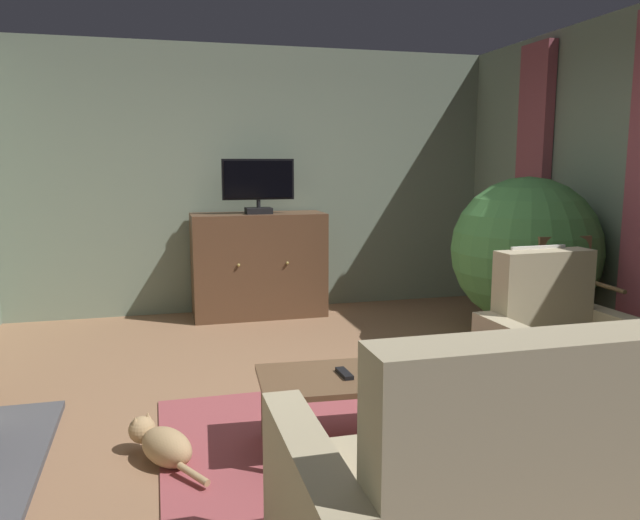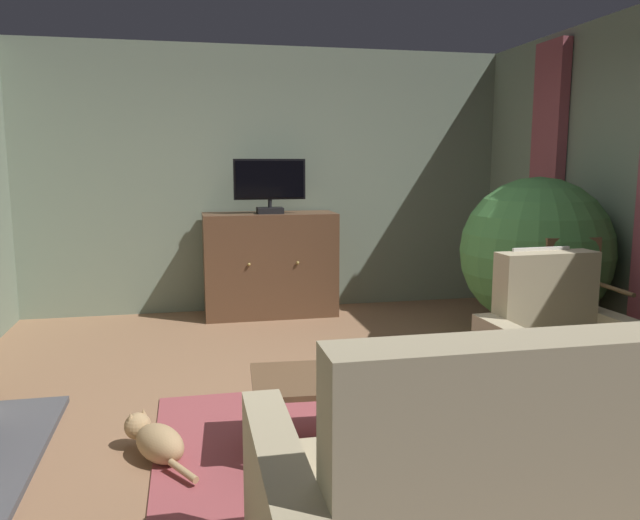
{
  "view_description": "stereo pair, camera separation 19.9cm",
  "coord_description": "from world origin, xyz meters",
  "px_view_note": "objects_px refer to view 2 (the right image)",
  "views": [
    {
      "loc": [
        -1.03,
        -3.62,
        1.57
      ],
      "look_at": [
        -0.01,
        0.24,
        0.94
      ],
      "focal_mm": 35.0,
      "sensor_mm": 36.0,
      "label": 1
    },
    {
      "loc": [
        -0.84,
        -3.67,
        1.57
      ],
      "look_at": [
        -0.01,
        0.24,
        0.94
      ],
      "focal_mm": 35.0,
      "sensor_mm": 36.0,
      "label": 2
    }
  ],
  "objects_px": {
    "coffee_table": "(346,383)",
    "cat": "(156,440)",
    "tv_remote": "(337,374)",
    "side_chair_beside_plant": "(581,308)",
    "sofa_floral": "(483,517)",
    "television": "(270,184)",
    "tv_cabinet": "(270,267)",
    "armchair_angled_to_table": "(573,378)",
    "potted_plant_leafy_by_curtain": "(518,261)",
    "potted_plant_tall_palm_by_window": "(536,254)"
  },
  "relations": [
    {
      "from": "armchair_angled_to_table",
      "to": "potted_plant_tall_palm_by_window",
      "type": "bearing_deg",
      "value": 67.21
    },
    {
      "from": "potted_plant_leafy_by_curtain",
      "to": "potted_plant_tall_palm_by_window",
      "type": "height_order",
      "value": "potted_plant_tall_palm_by_window"
    },
    {
      "from": "potted_plant_leafy_by_curtain",
      "to": "potted_plant_tall_palm_by_window",
      "type": "distance_m",
      "value": 0.66
    },
    {
      "from": "tv_cabinet",
      "to": "tv_remote",
      "type": "height_order",
      "value": "tv_cabinet"
    },
    {
      "from": "armchair_angled_to_table",
      "to": "potted_plant_tall_palm_by_window",
      "type": "relative_size",
      "value": 0.72
    },
    {
      "from": "television",
      "to": "potted_plant_tall_palm_by_window",
      "type": "relative_size",
      "value": 0.49
    },
    {
      "from": "sofa_floral",
      "to": "cat",
      "type": "height_order",
      "value": "sofa_floral"
    },
    {
      "from": "armchair_angled_to_table",
      "to": "sofa_floral",
      "type": "bearing_deg",
      "value": -133.73
    },
    {
      "from": "tv_cabinet",
      "to": "potted_plant_tall_palm_by_window",
      "type": "distance_m",
      "value": 2.61
    },
    {
      "from": "coffee_table",
      "to": "tv_remote",
      "type": "bearing_deg",
      "value": -177.54
    },
    {
      "from": "potted_plant_leafy_by_curtain",
      "to": "tv_remote",
      "type": "bearing_deg",
      "value": -137.15
    },
    {
      "from": "side_chair_beside_plant",
      "to": "potted_plant_tall_palm_by_window",
      "type": "height_order",
      "value": "potted_plant_tall_palm_by_window"
    },
    {
      "from": "potted_plant_tall_palm_by_window",
      "to": "television",
      "type": "bearing_deg",
      "value": 140.89
    },
    {
      "from": "coffee_table",
      "to": "cat",
      "type": "height_order",
      "value": "coffee_table"
    },
    {
      "from": "television",
      "to": "armchair_angled_to_table",
      "type": "distance_m",
      "value": 3.56
    },
    {
      "from": "side_chair_beside_plant",
      "to": "cat",
      "type": "xyz_separation_m",
      "value": [
        -2.96,
        -0.65,
        -0.42
      ]
    },
    {
      "from": "television",
      "to": "side_chair_beside_plant",
      "type": "xyz_separation_m",
      "value": [
        1.94,
        -2.32,
        -0.81
      ]
    },
    {
      "from": "coffee_table",
      "to": "side_chair_beside_plant",
      "type": "relative_size",
      "value": 1.04
    },
    {
      "from": "armchair_angled_to_table",
      "to": "potted_plant_leafy_by_curtain",
      "type": "height_order",
      "value": "potted_plant_leafy_by_curtain"
    },
    {
      "from": "tv_remote",
      "to": "sofa_floral",
      "type": "distance_m",
      "value": 1.32
    },
    {
      "from": "coffee_table",
      "to": "armchair_angled_to_table",
      "type": "bearing_deg",
      "value": -2.7
    },
    {
      "from": "tv_cabinet",
      "to": "side_chair_beside_plant",
      "type": "relative_size",
      "value": 1.31
    },
    {
      "from": "coffee_table",
      "to": "potted_plant_leafy_by_curtain",
      "type": "distance_m",
      "value": 3.01
    },
    {
      "from": "television",
      "to": "potted_plant_leafy_by_curtain",
      "type": "relative_size",
      "value": 0.64
    },
    {
      "from": "television",
      "to": "side_chair_beside_plant",
      "type": "relative_size",
      "value": 0.7
    },
    {
      "from": "tv_remote",
      "to": "side_chair_beside_plant",
      "type": "bearing_deg",
      "value": -71.49
    },
    {
      "from": "side_chair_beside_plant",
      "to": "potted_plant_leafy_by_curtain",
      "type": "bearing_deg",
      "value": 79.65
    },
    {
      "from": "tv_cabinet",
      "to": "sofa_floral",
      "type": "relative_size",
      "value": 0.85
    },
    {
      "from": "tv_remote",
      "to": "potted_plant_leafy_by_curtain",
      "type": "height_order",
      "value": "potted_plant_leafy_by_curtain"
    },
    {
      "from": "tv_remote",
      "to": "cat",
      "type": "distance_m",
      "value": 1.03
    },
    {
      "from": "coffee_table",
      "to": "cat",
      "type": "bearing_deg",
      "value": 174.62
    },
    {
      "from": "television",
      "to": "tv_remote",
      "type": "bearing_deg",
      "value": -90.81
    },
    {
      "from": "television",
      "to": "sofa_floral",
      "type": "relative_size",
      "value": 0.46
    },
    {
      "from": "potted_plant_tall_palm_by_window",
      "to": "cat",
      "type": "xyz_separation_m",
      "value": [
        -3.0,
        -1.36,
        -0.71
      ]
    },
    {
      "from": "tv_remote",
      "to": "side_chair_beside_plant",
      "type": "xyz_separation_m",
      "value": [
        1.99,
        0.75,
        0.09
      ]
    },
    {
      "from": "tv_remote",
      "to": "cat",
      "type": "bearing_deg",
      "value": 81.98
    },
    {
      "from": "coffee_table",
      "to": "potted_plant_tall_palm_by_window",
      "type": "height_order",
      "value": "potted_plant_tall_palm_by_window"
    },
    {
      "from": "potted_plant_tall_palm_by_window",
      "to": "potted_plant_leafy_by_curtain",
      "type": "bearing_deg",
      "value": 72.06
    },
    {
      "from": "side_chair_beside_plant",
      "to": "potted_plant_leafy_by_curtain",
      "type": "distance_m",
      "value": 1.34
    },
    {
      "from": "coffee_table",
      "to": "sofa_floral",
      "type": "height_order",
      "value": "sofa_floral"
    },
    {
      "from": "tv_cabinet",
      "to": "cat",
      "type": "relative_size",
      "value": 2.19
    },
    {
      "from": "side_chair_beside_plant",
      "to": "cat",
      "type": "bearing_deg",
      "value": -167.52
    },
    {
      "from": "television",
      "to": "tv_remote",
      "type": "xyz_separation_m",
      "value": [
        -0.04,
        -3.07,
        -0.91
      ]
    },
    {
      "from": "coffee_table",
      "to": "cat",
      "type": "distance_m",
      "value": 1.06
    },
    {
      "from": "cat",
      "to": "coffee_table",
      "type": "bearing_deg",
      "value": -5.38
    },
    {
      "from": "side_chair_beside_plant",
      "to": "television",
      "type": "bearing_deg",
      "value": 129.95
    },
    {
      "from": "potted_plant_leafy_by_curtain",
      "to": "coffee_table",
      "type": "bearing_deg",
      "value": -136.51
    },
    {
      "from": "television",
      "to": "potted_plant_tall_palm_by_window",
      "type": "distance_m",
      "value": 2.61
    },
    {
      "from": "sofa_floral",
      "to": "cat",
      "type": "xyz_separation_m",
      "value": [
        -1.18,
        1.4,
        -0.24
      ]
    },
    {
      "from": "sofa_floral",
      "to": "tv_cabinet",
      "type": "bearing_deg",
      "value": 92.12
    }
  ]
}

